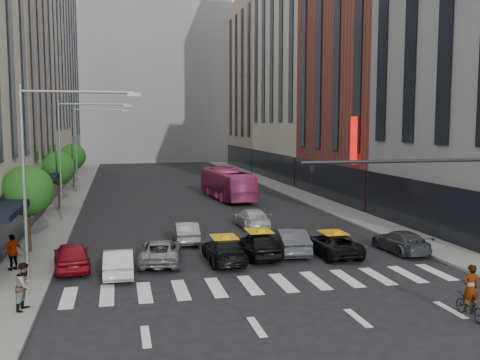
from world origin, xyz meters
TOP-DOWN VIEW (x-y plane):
  - ground at (0.00, 0.00)m, footprint 160.00×160.00m
  - sidewalk_left at (-11.50, 30.00)m, footprint 3.00×96.00m
  - sidewalk_right at (11.50, 30.00)m, footprint 3.00×96.00m
  - building_left_c at (-17.00, 46.00)m, footprint 8.00×20.00m
  - building_left_d at (-17.00, 65.00)m, footprint 8.00×18.00m
  - building_right_b at (17.00, 27.00)m, footprint 8.00×18.00m
  - building_right_c at (17.00, 46.00)m, footprint 8.00×20.00m
  - building_right_d at (17.00, 65.00)m, footprint 8.00×18.00m
  - building_far at (0.00, 85.00)m, footprint 30.00×10.00m
  - tree_near at (-11.80, 10.00)m, footprint 2.88×2.88m
  - tree_mid at (-11.80, 26.00)m, footprint 2.88×2.88m
  - tree_far at (-11.80, 42.00)m, footprint 2.88×2.88m
  - streetlamp_near at (-10.04, 4.00)m, footprint 5.38×0.25m
  - streetlamp_mid at (-10.04, 20.00)m, footprint 5.38×0.25m
  - streetlamp_far at (-10.04, 36.00)m, footprint 5.38×0.25m
  - traffic_signal at (7.69, -1.00)m, footprint 10.10×0.20m
  - liberty_sign at (12.60, 20.00)m, footprint 0.30×0.70m
  - car_red at (-9.20, 6.07)m, footprint 2.19×4.43m
  - car_white_front at (-6.89, 4.48)m, footprint 1.42×4.01m
  - car_silver at (-4.70, 6.33)m, footprint 2.73×4.85m
  - taxi_left at (-1.37, 5.80)m, footprint 1.92×4.68m
  - taxi_center at (0.70, 6.35)m, footprint 1.76×4.35m
  - car_grey_mid at (2.62, 6.91)m, footprint 1.87×4.64m
  - taxi_right at (4.90, 5.91)m, footprint 2.17×4.63m
  - car_grey_curb at (9.00, 5.72)m, footprint 1.95×4.43m
  - car_row2_left at (-2.74, 11.04)m, footprint 1.57×4.07m
  - car_row2_right at (2.45, 14.87)m, footprint 1.98×4.69m
  - bus at (3.61, 29.29)m, footprint 3.59×11.05m
  - motorcycle at (6.15, -4.44)m, footprint 0.71×1.82m
  - rider at (6.15, -4.44)m, footprint 0.70×0.48m
  - pedestrian_near at (-10.47, -0.09)m, footprint 0.94×1.08m
  - pedestrian_far at (-11.99, 6.09)m, footprint 1.09×1.03m

SIDE VIEW (x-z plane):
  - ground at x=0.00m, z-range 0.00..0.00m
  - sidewalk_left at x=-11.50m, z-range 0.00..0.15m
  - sidewalk_right at x=11.50m, z-range 0.00..0.15m
  - motorcycle at x=6.15m, z-range 0.00..0.94m
  - car_grey_curb at x=9.00m, z-range 0.00..1.27m
  - car_silver at x=-4.70m, z-range 0.00..1.28m
  - taxi_right at x=4.90m, z-range 0.00..1.28m
  - car_white_front at x=-6.89m, z-range 0.00..1.32m
  - car_row2_left at x=-2.74m, z-range 0.00..1.32m
  - car_row2_right at x=2.45m, z-range 0.00..1.35m
  - taxi_left at x=-1.37m, z-range 0.00..1.35m
  - car_red at x=-9.20m, z-range 0.00..1.45m
  - taxi_center at x=0.70m, z-range 0.00..1.48m
  - car_grey_mid at x=2.62m, z-range 0.00..1.50m
  - pedestrian_far at x=-11.99m, z-range 0.15..1.95m
  - pedestrian_near at x=-10.47m, z-range 0.15..2.03m
  - bus at x=3.61m, z-range 0.00..3.02m
  - rider at x=6.15m, z-range 0.94..2.79m
  - tree_near at x=-11.80m, z-range 1.18..6.13m
  - tree_mid at x=-11.80m, z-range 1.18..6.13m
  - tree_far at x=-11.80m, z-range 1.18..6.13m
  - traffic_signal at x=7.69m, z-range 1.47..7.47m
  - streetlamp_near at x=-10.04m, z-range 1.40..10.40m
  - streetlamp_mid at x=-10.04m, z-range 1.40..10.40m
  - streetlamp_far at x=-10.04m, z-range 1.40..10.40m
  - liberty_sign at x=12.60m, z-range 4.00..8.00m
  - building_right_b at x=17.00m, z-range 0.00..26.00m
  - building_right_d at x=17.00m, z-range 0.00..28.00m
  - building_left_d at x=-17.00m, z-range 0.00..30.00m
  - building_left_c at x=-17.00m, z-range 0.00..36.00m
  - building_far at x=0.00m, z-range 0.00..36.00m
  - building_right_c at x=17.00m, z-range 0.00..40.00m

